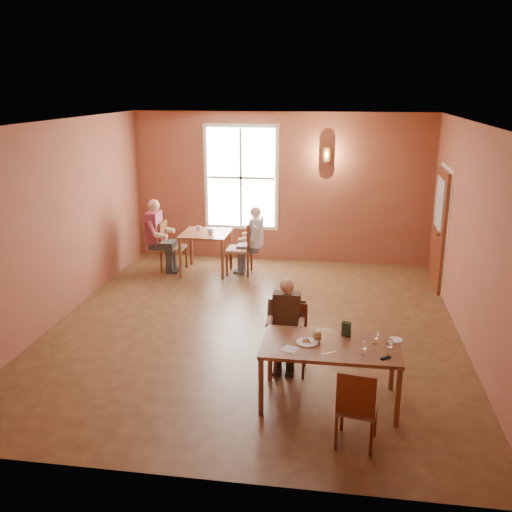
# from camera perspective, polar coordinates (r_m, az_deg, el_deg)

# --- Properties ---
(ground) EXTENTS (6.00, 7.00, 0.01)m
(ground) POSITION_cam_1_polar(r_m,az_deg,el_deg) (8.63, -0.20, -7.07)
(ground) COLOR brown
(ground) RESTS_ON ground
(wall_back) EXTENTS (6.00, 0.04, 3.00)m
(wall_back) POSITION_cam_1_polar(r_m,az_deg,el_deg) (11.55, 2.48, 6.79)
(wall_back) COLOR brown
(wall_back) RESTS_ON ground
(wall_front) EXTENTS (6.00, 0.04, 3.00)m
(wall_front) POSITION_cam_1_polar(r_m,az_deg,el_deg) (4.89, -6.58, -7.24)
(wall_front) COLOR brown
(wall_front) RESTS_ON ground
(wall_left) EXTENTS (0.04, 7.00, 3.00)m
(wall_left) POSITION_cam_1_polar(r_m,az_deg,el_deg) (9.09, -19.27, 3.18)
(wall_left) COLOR brown
(wall_left) RESTS_ON ground
(wall_right) EXTENTS (0.04, 7.00, 3.00)m
(wall_right) POSITION_cam_1_polar(r_m,az_deg,el_deg) (8.25, 20.86, 1.70)
(wall_right) COLOR brown
(wall_right) RESTS_ON ground
(ceiling) EXTENTS (6.00, 7.00, 0.04)m
(ceiling) POSITION_cam_1_polar(r_m,az_deg,el_deg) (7.92, -0.22, 13.23)
(ceiling) COLOR white
(ceiling) RESTS_ON wall_back
(window) EXTENTS (1.36, 0.10, 1.96)m
(window) POSITION_cam_1_polar(r_m,az_deg,el_deg) (11.58, -1.51, 7.83)
(window) COLOR white
(window) RESTS_ON wall_back
(door) EXTENTS (0.12, 1.04, 2.10)m
(door) POSITION_cam_1_polar(r_m,az_deg,el_deg) (10.54, 17.82, 2.55)
(door) COLOR maroon
(door) RESTS_ON ground
(wall_sconce) EXTENTS (0.16, 0.16, 0.28)m
(wall_sconce) POSITION_cam_1_polar(r_m,az_deg,el_deg) (11.29, 7.09, 10.05)
(wall_sconce) COLOR brown
(wall_sconce) RESTS_ON wall_back
(main_table) EXTENTS (1.53, 0.86, 0.72)m
(main_table) POSITION_cam_1_polar(r_m,az_deg,el_deg) (6.62, 7.35, -11.55)
(main_table) COLOR brown
(main_table) RESTS_ON ground
(chair_diner_main) EXTENTS (0.38, 0.38, 0.86)m
(chair_diner_main) POSITION_cam_1_polar(r_m,az_deg,el_deg) (7.19, 3.49, -8.41)
(chair_diner_main) COLOR brown
(chair_diner_main) RESTS_ON ground
(diner_main) EXTENTS (0.45, 0.45, 1.13)m
(diner_main) POSITION_cam_1_polar(r_m,az_deg,el_deg) (7.11, 3.49, -7.54)
(diner_main) COLOR #3A2B1E
(diner_main) RESTS_ON ground
(chair_empty) EXTENTS (0.43, 0.43, 0.85)m
(chair_empty) POSITION_cam_1_polar(r_m,az_deg,el_deg) (5.94, 10.11, -14.50)
(chair_empty) COLOR brown
(chair_empty) RESTS_ON ground
(plate_food) EXTENTS (0.31, 0.31, 0.03)m
(plate_food) POSITION_cam_1_polar(r_m,az_deg,el_deg) (6.45, 5.15, -8.53)
(plate_food) COLOR silver
(plate_food) RESTS_ON main_table
(sandwich) EXTENTS (0.10, 0.10, 0.09)m
(sandwich) POSITION_cam_1_polar(r_m,az_deg,el_deg) (6.52, 6.11, -8.00)
(sandwich) COLOR #B2874C
(sandwich) RESTS_ON main_table
(goblet_a) EXTENTS (0.08, 0.08, 0.16)m
(goblet_a) POSITION_cam_1_polar(r_m,az_deg,el_deg) (6.51, 11.85, -7.97)
(goblet_a) COLOR white
(goblet_a) RESTS_ON main_table
(goblet_b) EXTENTS (0.10, 0.10, 0.18)m
(goblet_b) POSITION_cam_1_polar(r_m,az_deg,el_deg) (6.33, 13.16, -8.72)
(goblet_b) COLOR white
(goblet_b) RESTS_ON main_table
(goblet_c) EXTENTS (0.07, 0.07, 0.16)m
(goblet_c) POSITION_cam_1_polar(r_m,az_deg,el_deg) (6.26, 10.71, -8.98)
(goblet_c) COLOR white
(goblet_c) RESTS_ON main_table
(menu_stand) EXTENTS (0.12, 0.09, 0.18)m
(menu_stand) POSITION_cam_1_polar(r_m,az_deg,el_deg) (6.64, 9.01, -7.23)
(menu_stand) COLOR #25432D
(menu_stand) RESTS_ON main_table
(knife) EXTENTS (0.16, 0.10, 0.00)m
(knife) POSITION_cam_1_polar(r_m,az_deg,el_deg) (6.26, 7.31, -9.58)
(knife) COLOR silver
(knife) RESTS_ON main_table
(napkin) EXTENTS (0.22, 0.22, 0.01)m
(napkin) POSITION_cam_1_polar(r_m,az_deg,el_deg) (6.30, 3.42, -9.29)
(napkin) COLOR white
(napkin) RESTS_ON main_table
(side_plate) EXTENTS (0.18, 0.18, 0.01)m
(side_plate) POSITION_cam_1_polar(r_m,az_deg,el_deg) (6.68, 13.75, -8.16)
(side_plate) COLOR white
(side_plate) RESTS_ON main_table
(sunglasses) EXTENTS (0.11, 0.10, 0.01)m
(sunglasses) POSITION_cam_1_polar(r_m,az_deg,el_deg) (6.24, 12.83, -9.90)
(sunglasses) COLOR black
(sunglasses) RESTS_ON main_table
(second_table) EXTENTS (0.89, 0.89, 0.78)m
(second_table) POSITION_cam_1_polar(r_m,az_deg,el_deg) (11.03, -5.00, 0.37)
(second_table) COLOR brown
(second_table) RESTS_ON ground
(chair_diner_white) EXTENTS (0.45, 0.45, 1.01)m
(chair_diner_white) POSITION_cam_1_polar(r_m,az_deg,el_deg) (10.87, -1.68, 0.81)
(chair_diner_white) COLOR maroon
(chair_diner_white) RESTS_ON ground
(diner_white) EXTENTS (0.50, 0.50, 1.26)m
(diner_white) POSITION_cam_1_polar(r_m,az_deg,el_deg) (10.83, -1.53, 1.42)
(diner_white) COLOR silver
(diner_white) RESTS_ON ground
(chair_diner_maroon) EXTENTS (0.43, 0.43, 0.97)m
(chair_diner_maroon) POSITION_cam_1_polar(r_m,az_deg,el_deg) (11.18, -8.26, 0.97)
(chair_diner_maroon) COLOR brown
(chair_diner_maroon) RESTS_ON ground
(diner_maroon) EXTENTS (0.55, 0.55, 1.37)m
(diner_maroon) POSITION_cam_1_polar(r_m,az_deg,el_deg) (11.13, -8.45, 1.96)
(diner_maroon) COLOR maroon
(diner_maroon) RESTS_ON ground
(cup_a) EXTENTS (0.14, 0.14, 0.10)m
(cup_a) POSITION_cam_1_polar(r_m,az_deg,el_deg) (10.78, -4.57, 2.41)
(cup_a) COLOR white
(cup_a) RESTS_ON second_table
(cup_b) EXTENTS (0.14, 0.14, 0.10)m
(cup_b) POSITION_cam_1_polar(r_m,az_deg,el_deg) (11.07, -5.77, 2.77)
(cup_b) COLOR silver
(cup_b) RESTS_ON second_table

